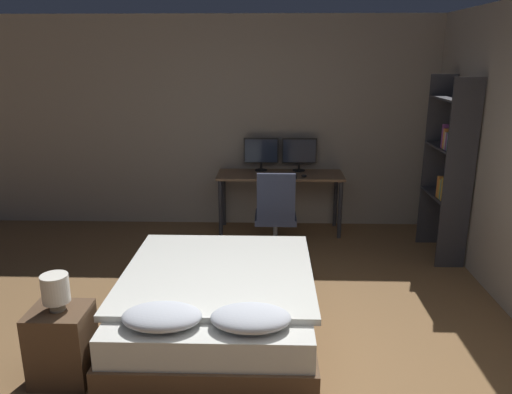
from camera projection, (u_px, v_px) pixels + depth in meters
wall_back at (277, 124)px, 6.47m from camera, size 12.00×0.06×2.70m
bed at (218, 303)px, 4.11m from camera, size 1.56×1.91×0.57m
nightstand at (62, 344)px, 3.49m from camera, size 0.40×0.36×0.54m
bedside_lamp at (55, 289)px, 3.37m from camera, size 0.18×0.18×0.26m
desk at (280, 181)px, 6.32m from camera, size 1.58×0.56×0.77m
monitor_left at (261, 152)px, 6.40m from camera, size 0.44×0.16×0.43m
monitor_right at (299, 152)px, 6.39m from camera, size 0.44×0.16×0.43m
keyboard at (280, 176)px, 6.12m from camera, size 0.39×0.13×0.02m
computer_mouse at (304, 176)px, 6.11m from camera, size 0.07×0.05×0.04m
office_chair at (276, 221)px, 5.70m from camera, size 0.52×0.52×0.98m
bookshelf at (450, 163)px, 5.39m from camera, size 0.31×0.75×2.01m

